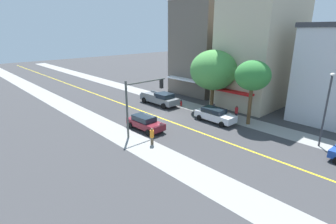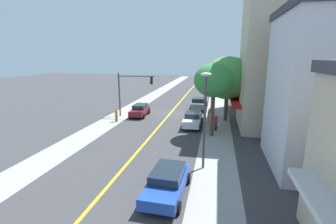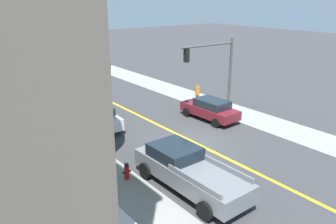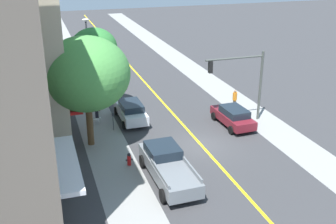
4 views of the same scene
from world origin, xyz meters
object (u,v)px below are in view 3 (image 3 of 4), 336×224
at_px(street_tree_left_near, 50,66).
at_px(blue_sedan_left_curb, 31,79).
at_px(white_sedan_left_curb, 95,116).
at_px(grey_pickup_truck, 187,170).
at_px(street_lamp, 18,51).
at_px(red_sedan_left_curb, 8,64).
at_px(street_tree_right_corner, 39,45).
at_px(maroon_sedan_right_curb, 210,109).
at_px(pedestrian_red_shirt, 51,119).
at_px(pedestrian_orange_shirt, 197,94).
at_px(traffic_light_mast, 216,64).
at_px(fire_hydrant, 127,171).
at_px(parking_meter, 80,126).
at_px(small_dog, 55,131).

relative_size(street_tree_left_near, blue_sedan_left_curb, 1.62).
relative_size(white_sedan_left_curb, grey_pickup_truck, 0.78).
height_order(street_lamp, blue_sedan_left_curb, street_lamp).
bearing_deg(red_sedan_left_curb, street_tree_right_corner, 171.27).
distance_m(maroon_sedan_right_curb, pedestrian_red_shirt, 10.77).
bearing_deg(pedestrian_orange_shirt, street_tree_left_near, -55.51).
height_order(traffic_light_mast, blue_sedan_left_curb, traffic_light_mast).
relative_size(fire_hydrant, parking_meter, 0.58).
distance_m(street_lamp, grey_pickup_truck, 20.00).
height_order(street_tree_left_near, pedestrian_red_shirt, street_tree_left_near).
bearing_deg(pedestrian_orange_shirt, pedestrian_red_shirt, -75.81).
xyz_separation_m(maroon_sedan_right_curb, pedestrian_orange_shirt, (1.83, 3.37, 0.06)).
distance_m(white_sedan_left_curb, blue_sedan_left_curb, 13.93).
height_order(parking_meter, traffic_light_mast, traffic_light_mast).
relative_size(street_tree_left_near, pedestrian_red_shirt, 4.69).
xyz_separation_m(street_tree_right_corner, small_dog, (-0.52, -2.79, -5.00)).
height_order(fire_hydrant, street_lamp, street_lamp).
xyz_separation_m(street_tree_left_near, street_lamp, (1.85, 13.57, -1.05)).
bearing_deg(red_sedan_left_curb, fire_hydrant, 173.98).
xyz_separation_m(street_tree_left_near, traffic_light_mast, (11.80, 0.45, -1.33)).
bearing_deg(parking_meter, fire_hydrant, -90.89).
distance_m(fire_hydrant, pedestrian_red_shirt, 8.25).
bearing_deg(parking_meter, red_sedan_left_curb, 86.16).
xyz_separation_m(blue_sedan_left_curb, maroon_sedan_right_curb, (7.23, -17.37, 0.02)).
height_order(street_tree_left_near, red_sedan_left_curb, street_tree_left_near).
relative_size(traffic_light_mast, pedestrian_red_shirt, 3.42).
xyz_separation_m(street_tree_right_corner, red_sedan_left_curb, (2.11, 20.02, -4.55)).
relative_size(maroon_sedan_right_curb, pedestrian_orange_shirt, 2.77).
bearing_deg(maroon_sedan_right_curb, grey_pickup_truck, 127.50).
bearing_deg(parking_meter, white_sedan_left_curb, 40.86).
height_order(street_tree_right_corner, street_lamp, street_tree_right_corner).
xyz_separation_m(traffic_light_mast, grey_pickup_truck, (-8.16, -6.55, -2.86)).
xyz_separation_m(parking_meter, blue_sedan_left_curb, (1.68, 15.39, -0.19)).
relative_size(street_tree_right_corner, street_lamp, 1.06).
xyz_separation_m(traffic_light_mast, pedestrian_orange_shirt, (0.88, 2.79, -2.92)).
height_order(traffic_light_mast, red_sedan_left_curb, traffic_light_mast).
distance_m(parking_meter, traffic_light_mast, 10.35).
bearing_deg(pedestrian_red_shirt, grey_pickup_truck, 38.77).
xyz_separation_m(parking_meter, street_lamp, (-0.09, 11.73, 3.09)).
bearing_deg(fire_hydrant, pedestrian_red_shirt, 95.20).
distance_m(traffic_light_mast, pedestrian_red_shirt, 11.78).
bearing_deg(maroon_sedan_right_curb, pedestrian_red_shirt, 62.67).
xyz_separation_m(traffic_light_mast, white_sedan_left_curb, (-8.17, 2.86, -2.94)).
xyz_separation_m(street_lamp, grey_pickup_truck, (1.79, -19.67, -3.14)).
xyz_separation_m(street_tree_right_corner, traffic_light_mast, (10.33, -5.79, -1.58)).
relative_size(street_tree_left_near, maroon_sedan_right_curb, 1.71).
relative_size(traffic_light_mast, street_lamp, 0.84).
bearing_deg(pedestrian_orange_shirt, fire_hydrant, -36.98).
xyz_separation_m(street_lamp, maroon_sedan_right_curb, (9.00, -13.71, -3.26)).
height_order(street_tree_left_near, maroon_sedan_right_curb, street_tree_left_near).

